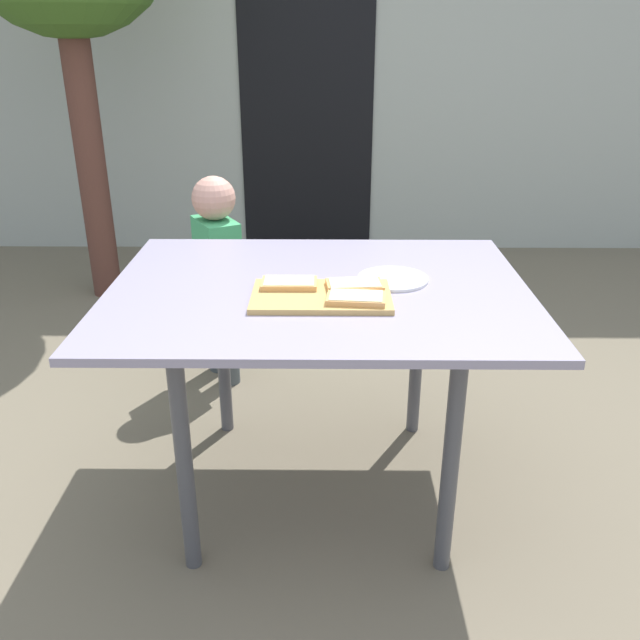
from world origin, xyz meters
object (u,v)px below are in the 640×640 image
object	(u,v)px
dining_table	(319,310)
plate_white_right	(393,279)
pizza_slice_near_right	(356,298)
pizza_slice_far_right	(355,285)
child_left	(218,265)
cutting_board	(321,296)
pizza_slice_far_left	(289,283)

from	to	relation	value
dining_table	plate_white_right	bearing A→B (deg)	13.26
pizza_slice_near_right	pizza_slice_far_right	xyz separation A→B (m)	(0.00, 0.10, 0.00)
plate_white_right	child_left	world-z (taller)	child_left
pizza_slice_far_right	plate_white_right	distance (m)	0.17
plate_white_right	pizza_slice_near_right	bearing A→B (deg)	-120.11
cutting_board	plate_white_right	xyz separation A→B (m)	(0.22, 0.16, -0.00)
pizza_slice_far_left	plate_white_right	bearing A→B (deg)	16.95
plate_white_right	pizza_slice_far_right	bearing A→B (deg)	-138.29
plate_white_right	child_left	bearing A→B (deg)	131.57
pizza_slice_near_right	pizza_slice_far_right	distance (m)	0.10
cutting_board	dining_table	bearing A→B (deg)	94.93
cutting_board	pizza_slice_far_right	distance (m)	0.11
pizza_slice_far_left	child_left	size ratio (longest dim) A/B	0.18
cutting_board	plate_white_right	distance (m)	0.27
pizza_slice_far_left	plate_white_right	xyz separation A→B (m)	(0.32, 0.10, -0.02)
cutting_board	pizza_slice_near_right	distance (m)	0.12
child_left	pizza_slice_near_right	bearing A→B (deg)	-60.57
cutting_board	pizza_slice_far_right	size ratio (longest dim) A/B	2.33
pizza_slice_far_right	pizza_slice_near_right	bearing A→B (deg)	-90.10
cutting_board	child_left	bearing A→B (deg)	116.20
dining_table	pizza_slice_far_left	world-z (taller)	pizza_slice_far_left
pizza_slice_near_right	cutting_board	bearing A→B (deg)	149.97
cutting_board	child_left	size ratio (longest dim) A/B	0.44
pizza_slice_far_left	plate_white_right	distance (m)	0.33
plate_white_right	cutting_board	bearing A→B (deg)	-144.69
cutting_board	pizza_slice_near_right	xyz separation A→B (m)	(0.10, -0.06, 0.02)
cutting_board	pizza_slice_far_right	world-z (taller)	pizza_slice_far_right
cutting_board	pizza_slice_far_left	size ratio (longest dim) A/B	2.45
pizza_slice_far_left	child_left	xyz separation A→B (m)	(-0.36, 0.86, -0.24)
pizza_slice_near_right	plate_white_right	xyz separation A→B (m)	(0.12, 0.22, -0.02)
plate_white_right	child_left	distance (m)	1.04
plate_white_right	pizza_slice_far_left	bearing A→B (deg)	-163.05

